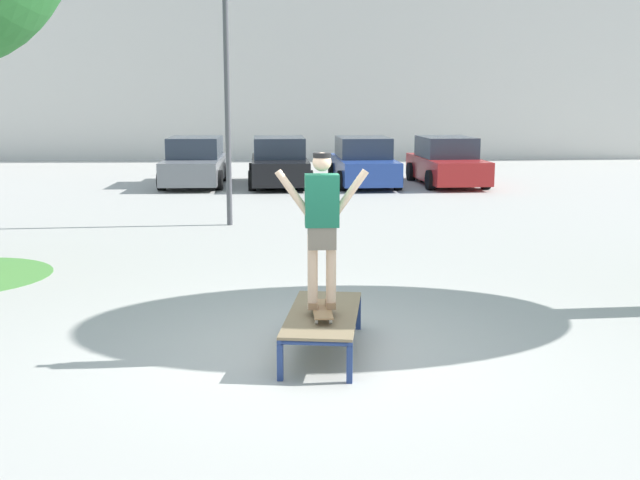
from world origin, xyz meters
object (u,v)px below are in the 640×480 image
Objects in this scene: skateboard at (322,310)px; skater at (322,219)px; skate_box at (323,317)px; car_black at (279,163)px; light_post at (226,46)px; car_blue at (363,163)px; car_red at (447,163)px; car_grey at (195,163)px.

skater is (-0.00, 0.00, 0.99)m from skateboard.
skate_box is at bearing 83.09° from skater.
car_black is 0.74× the size of light_post.
skater reaches higher than car_black.
car_red is (2.64, 0.11, 0.00)m from car_blue.
car_blue is at bearing 64.89° from light_post.
light_post is (1.75, -7.66, 3.13)m from car_grey.
skate_box is 16.76m from car_grey.
car_grey and car_black have the same top height.
skateboard is (-0.02, -0.15, 0.12)m from skate_box.
car_black is (-0.92, 16.42, -0.84)m from skater.
skate_box is 0.47× the size of car_grey.
skate_box is at bearing -96.00° from car_blue.
skateboard is 0.99m from skater.
light_post is at bearing -115.11° from car_blue.
skateboard reaches higher than skate_box.
skateboard is 0.19× the size of car_black.
light_post reaches higher than car_grey.
light_post is (-6.17, -7.63, 3.13)m from car_red.
skate_box is 0.46× the size of car_blue.
skateboard is 16.90m from car_grey.
car_black is at bearing -2.13° from car_grey.
car_grey is 0.97× the size of car_red.
car_grey is at bearing 179.80° from car_red.
skate_box is 0.46× the size of car_black.
car_black is (-0.92, 16.43, 0.15)m from skateboard.
skateboard is 9.62m from light_post.
skater is at bearing -96.01° from car_blue.
car_black is (2.64, -0.10, 0.00)m from car_grey.
light_post is at bearing 101.49° from skateboard.
car_black is 8.24m from light_post.
skate_box is at bearing -78.20° from light_post.
car_grey is (-3.57, 16.37, 0.28)m from skate_box.
car_grey is (-3.55, 16.52, 0.15)m from skateboard.
skate_box is 1.17× the size of skater.
car_blue is 0.74× the size of light_post.
light_post is at bearing -77.11° from car_grey.
skate_box is 0.46× the size of car_red.
car_red is (7.92, -0.03, 0.00)m from car_grey.
skater reaches higher than skateboard.
light_post is at bearing 101.49° from skater.
car_black is 0.99× the size of car_red.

